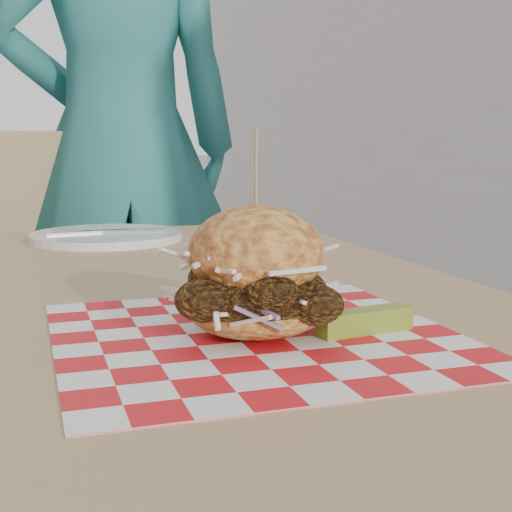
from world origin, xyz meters
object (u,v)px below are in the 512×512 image
at_px(sandwich, 256,279).
at_px(patio_chair, 75,286).
at_px(diner, 120,144).
at_px(patio_table, 148,348).

bearing_deg(sandwich, patio_chair, 93.69).
height_order(diner, patio_chair, diner).
bearing_deg(sandwich, patio_table, 103.03).
bearing_deg(patio_chair, patio_table, -102.22).
bearing_deg(patio_chair, diner, 16.53).
distance_m(patio_chair, sandwich, 1.30).
relative_size(diner, sandwich, 9.84).
distance_m(diner, patio_chair, 0.40).
bearing_deg(sandwich, diner, 87.60).
relative_size(diner, patio_table, 1.53).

